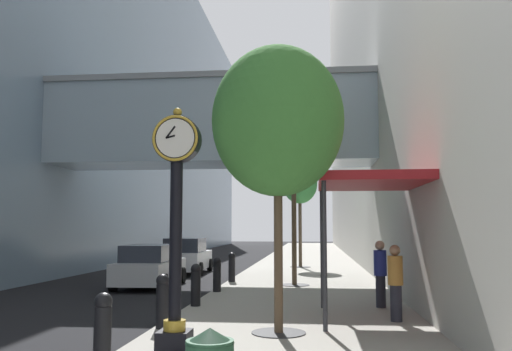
{
  "coord_description": "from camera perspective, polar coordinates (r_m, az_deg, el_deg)",
  "views": [
    {
      "loc": [
        3.42,
        -2.64,
        2.27
      ],
      "look_at": [
        0.89,
        20.89,
        4.55
      ],
      "focal_mm": 37.62,
      "sensor_mm": 36.0,
      "label": 1
    }
  ],
  "objects": [
    {
      "name": "ground_plane",
      "position": [
        29.92,
        -0.46,
        -9.84
      ],
      "size": [
        110.0,
        110.0,
        0.0
      ],
      "primitive_type": "plane",
      "color": "black",
      "rests_on": "ground"
    },
    {
      "name": "sidewalk_right",
      "position": [
        32.72,
        5.41,
        -9.33
      ],
      "size": [
        5.96,
        80.0,
        0.14
      ],
      "primitive_type": "cube",
      "color": "#9E998E",
      "rests_on": "ground"
    },
    {
      "name": "building_block_left",
      "position": [
        37.43,
        -18.99,
        10.32
      ],
      "size": [
        22.98,
        80.0,
        24.67
      ],
      "color": "#758EA8",
      "rests_on": "ground"
    },
    {
      "name": "street_clock",
      "position": [
        9.54,
        -8.51,
        -4.21
      ],
      "size": [
        0.84,
        0.55,
        4.26
      ],
      "color": "black",
      "rests_on": "sidewalk_right"
    },
    {
      "name": "bollard_second",
      "position": [
        8.76,
        -15.99,
        -15.37
      ],
      "size": [
        0.28,
        0.28,
        1.13
      ],
      "color": "black",
      "rests_on": "sidewalk_right"
    },
    {
      "name": "bollard_third",
      "position": [
        11.8,
        -9.92,
        -12.88
      ],
      "size": [
        0.28,
        0.28,
        1.13
      ],
      "color": "black",
      "rests_on": "sidewalk_right"
    },
    {
      "name": "bollard_fourth",
      "position": [
        14.92,
        -6.42,
        -11.36
      ],
      "size": [
        0.28,
        0.28,
        1.13
      ],
      "color": "black",
      "rests_on": "sidewalk_right"
    },
    {
      "name": "bollard_fifth",
      "position": [
        18.09,
        -4.16,
        -10.35
      ],
      "size": [
        0.28,
        0.28,
        1.13
      ],
      "color": "black",
      "rests_on": "sidewalk_right"
    },
    {
      "name": "bollard_sixth",
      "position": [
        21.27,
        -2.59,
        -9.63
      ],
      "size": [
        0.28,
        0.28,
        1.13
      ],
      "color": "black",
      "rests_on": "sidewalk_right"
    },
    {
      "name": "street_tree_near",
      "position": [
        11.26,
        2.33,
        5.76
      ],
      "size": [
        2.76,
        2.76,
        5.93
      ],
      "color": "#333335",
      "rests_on": "sidewalk_right"
    },
    {
      "name": "street_tree_mid_near",
      "position": [
        20.3,
        4.0,
        4.16
      ],
      "size": [
        2.95,
        2.95,
        7.25
      ],
      "color": "#333335",
      "rests_on": "sidewalk_right"
    },
    {
      "name": "street_tree_mid_far",
      "position": [
        29.08,
        4.68,
        -0.96
      ],
      "size": [
        1.89,
        1.89,
        5.56
      ],
      "color": "#333335",
      "rests_on": "sidewalk_right"
    },
    {
      "name": "pedestrian_walking",
      "position": [
        14.89,
        13.08,
        -9.92
      ],
      "size": [
        0.35,
        0.35,
        1.77
      ],
      "color": "#23232D",
      "rests_on": "sidewalk_right"
    },
    {
      "name": "pedestrian_by_clock",
      "position": [
        12.82,
        14.61,
        -10.75
      ],
      "size": [
        0.48,
        0.48,
        1.72
      ],
      "color": "#23232D",
      "rests_on": "sidewalk_right"
    },
    {
      "name": "storefront_awning",
      "position": [
        13.01,
        11.84,
        -0.91
      ],
      "size": [
        2.4,
        3.6,
        3.3
      ],
      "color": "maroon",
      "rests_on": "sidewalk_right"
    },
    {
      "name": "car_silver_near",
      "position": [
        20.96,
        -11.23,
        -9.46
      ],
      "size": [
        2.11,
        4.39,
        1.6
      ],
      "color": "#B7BABF",
      "rests_on": "ground"
    },
    {
      "name": "car_white_mid",
      "position": [
        26.8,
        -7.46,
        -8.52
      ],
      "size": [
        2.21,
        4.19,
        1.73
      ],
      "color": "silver",
      "rests_on": "ground"
    }
  ]
}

